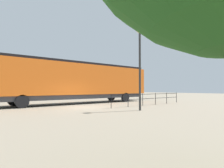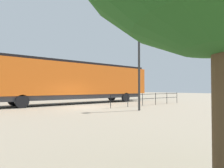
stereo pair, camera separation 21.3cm
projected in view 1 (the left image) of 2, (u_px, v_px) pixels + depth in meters
The scene contains 4 objects.
ground_plane at pixel (86, 107), 16.50m from camera, with size 120.00×120.00×0.00m, color gray.
locomotive at pixel (82, 81), 20.94m from camera, with size 2.94×18.41×4.39m.
lamp_post at pixel (140, 49), 14.23m from camera, with size 0.56×0.56×6.25m.
platform_fence at pixel (149, 97), 18.79m from camera, with size 0.05×9.81×1.16m.
Camera 1 is at (14.08, -8.99, 1.60)m, focal length 30.85 mm.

